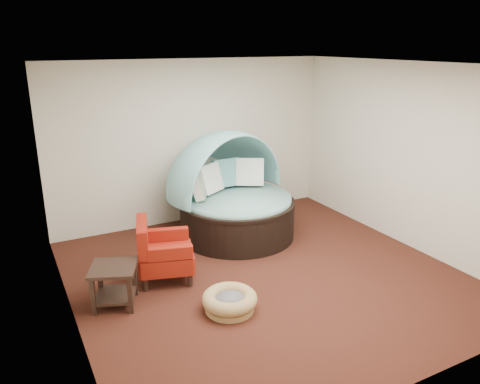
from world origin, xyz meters
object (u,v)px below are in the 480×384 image
canopy_daybed (232,188)px  pet_basket (230,301)px  red_armchair (161,252)px  side_table (114,280)px

canopy_daybed → pet_basket: 2.43m
red_armchair → side_table: red_armchair is taller
red_armchair → side_table: (-0.72, -0.36, -0.06)m
pet_basket → side_table: size_ratio=1.24×
canopy_daybed → red_armchair: bearing=-164.1°
side_table → pet_basket: bearing=-32.9°
canopy_daybed → side_table: 2.65m
pet_basket → side_table: 1.42m
side_table → canopy_daybed: bearing=30.0°
canopy_daybed → side_table: size_ratio=3.38×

